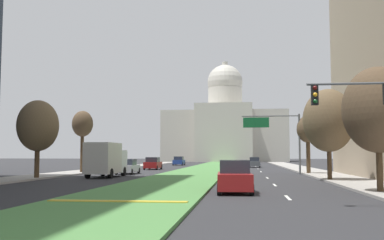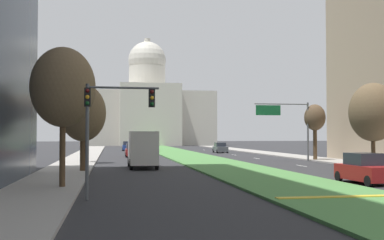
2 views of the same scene
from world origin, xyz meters
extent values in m
plane|color=#2B2B2D|center=(0.00, 64.74, 0.00)|extent=(284.84, 284.84, 0.00)
cube|color=#4C8442|center=(0.00, 58.26, 0.07)|extent=(6.70, 116.53, 0.14)
cube|color=gold|center=(0.00, 12.75, 0.16)|extent=(6.03, 0.50, 0.04)
cube|color=silver|center=(7.52, 16.75, 0.00)|extent=(0.16, 2.40, 0.01)
cube|color=silver|center=(7.52, 25.77, 0.00)|extent=(0.16, 2.40, 0.01)
cube|color=silver|center=(7.52, 35.13, 0.00)|extent=(0.16, 2.40, 0.01)
cube|color=silver|center=(7.52, 49.11, 0.00)|extent=(0.16, 2.40, 0.01)
cube|color=silver|center=(7.52, 59.78, 0.00)|extent=(0.16, 2.40, 0.01)
cube|color=silver|center=(7.52, 65.84, 0.00)|extent=(0.16, 2.40, 0.01)
cube|color=silver|center=(7.52, 71.44, 0.00)|extent=(0.16, 2.40, 0.01)
cube|color=silver|center=(7.52, 82.52, 0.00)|extent=(0.16, 2.40, 0.01)
cube|color=#9E9991|center=(-13.69, 51.79, 0.07)|extent=(4.00, 116.53, 0.15)
cube|color=#9E9991|center=(13.69, 51.79, 0.07)|extent=(4.00, 116.53, 0.15)
cube|color=beige|center=(0.00, 129.47, 7.46)|extent=(36.55, 22.25, 14.91)
cube|color=beige|center=(0.00, 116.35, 8.20)|extent=(16.08, 4.00, 16.40)
cylinder|color=beige|center=(0.00, 129.47, 18.74)|extent=(10.51, 10.51, 7.66)
sphere|color=beige|center=(0.00, 129.47, 24.48)|extent=(10.89, 10.89, 10.89)
cylinder|color=beige|center=(0.00, 129.47, 29.38)|extent=(1.80, 1.80, 3.00)
cylinder|color=#515456|center=(9.59, 12.92, 5.05)|extent=(3.20, 0.10, 0.10)
cube|color=black|center=(8.31, 12.92, 4.60)|extent=(0.28, 0.24, 0.84)
sphere|color=#510F0F|center=(8.31, 12.78, 4.88)|extent=(0.18, 0.18, 0.18)
sphere|color=#F2A51E|center=(8.31, 12.78, 4.60)|extent=(0.18, 0.18, 0.18)
sphere|color=#0F4219|center=(8.31, 12.78, 4.32)|extent=(0.18, 0.18, 0.18)
cylinder|color=#515456|center=(11.39, 42.47, 3.25)|extent=(0.20, 0.20, 6.50)
cylinder|color=#515456|center=(8.32, 42.47, 6.30)|extent=(6.14, 0.12, 0.12)
cube|color=#146033|center=(6.78, 42.42, 5.60)|extent=(2.80, 0.08, 1.10)
cylinder|color=#4C3823|center=(12.70, 19.32, 1.70)|extent=(0.34, 0.34, 3.41)
ellipsoid|color=brown|center=(12.70, 19.32, 4.59)|extent=(3.80, 3.80, 4.75)
cylinder|color=#4C3823|center=(-12.31, 30.45, 1.76)|extent=(0.42, 0.42, 3.51)
ellipsoid|color=brown|center=(-12.31, 30.45, 4.62)|extent=(3.55, 3.55, 4.43)
cylinder|color=#4C3823|center=(12.21, 30.63, 1.80)|extent=(0.36, 0.36, 3.61)
ellipsoid|color=brown|center=(12.21, 30.63, 4.88)|extent=(4.07, 4.07, 5.09)
cylinder|color=#4C3823|center=(-12.72, 42.14, 2.43)|extent=(0.38, 0.38, 4.86)
ellipsoid|color=brown|center=(-12.72, 42.14, 5.60)|extent=(2.35, 2.35, 2.94)
cylinder|color=#4C3823|center=(12.31, 42.67, 2.06)|extent=(0.43, 0.43, 4.13)
ellipsoid|color=brown|center=(12.31, 42.67, 4.86)|extent=(2.35, 2.35, 2.94)
cube|color=maroon|center=(4.85, 19.12, 0.66)|extent=(2.02, 4.23, 0.88)
cube|color=#282D38|center=(4.85, 19.29, 1.46)|extent=(1.71, 2.06, 0.72)
cylinder|color=black|center=(5.76, 17.53, 0.32)|extent=(0.25, 0.65, 0.64)
cylinder|color=black|center=(4.08, 17.46, 0.32)|extent=(0.25, 0.65, 0.64)
cylinder|color=black|center=(5.63, 20.78, 0.32)|extent=(0.25, 0.65, 0.64)
cylinder|color=black|center=(3.94, 20.71, 0.32)|extent=(0.25, 0.65, 0.64)
cube|color=#BCBCC1|center=(-7.19, 41.39, 0.61)|extent=(1.86, 4.52, 0.77)
cube|color=#282D38|center=(-7.18, 41.21, 1.31)|extent=(1.60, 2.18, 0.63)
cylinder|color=black|center=(-8.03, 43.17, 0.32)|extent=(0.23, 0.64, 0.64)
cylinder|color=black|center=(-6.42, 43.20, 0.32)|extent=(0.23, 0.64, 0.64)
cylinder|color=black|center=(-7.95, 39.59, 0.32)|extent=(0.23, 0.64, 0.64)
cylinder|color=black|center=(-6.35, 39.62, 0.32)|extent=(0.23, 0.64, 0.64)
cube|color=maroon|center=(-7.34, 55.63, 0.64)|extent=(1.88, 4.32, 0.83)
cube|color=#282D38|center=(-7.34, 55.46, 1.40)|extent=(1.65, 2.08, 0.68)
cylinder|color=black|center=(-8.20, 57.34, 0.32)|extent=(0.22, 0.64, 0.64)
cylinder|color=black|center=(-6.48, 57.34, 0.32)|extent=(0.22, 0.64, 0.64)
cylinder|color=black|center=(-8.20, 53.92, 0.32)|extent=(0.22, 0.64, 0.64)
cylinder|color=black|center=(-6.49, 53.92, 0.32)|extent=(0.22, 0.64, 0.64)
cube|color=#4C5156|center=(7.23, 67.40, 0.62)|extent=(1.87, 4.18, 0.80)
cube|color=#282D38|center=(7.23, 67.57, 1.34)|extent=(1.60, 2.02, 0.65)
cylinder|color=black|center=(7.99, 65.76, 0.32)|extent=(0.24, 0.65, 0.64)
cylinder|color=black|center=(6.39, 65.80, 0.32)|extent=(0.24, 0.65, 0.64)
cylinder|color=black|center=(8.07, 69.00, 0.32)|extent=(0.24, 0.65, 0.64)
cylinder|color=black|center=(6.47, 69.04, 0.32)|extent=(0.24, 0.65, 0.64)
cube|color=navy|center=(-7.17, 79.87, 0.63)|extent=(1.93, 4.38, 0.82)
cube|color=#282D38|center=(-7.17, 79.70, 1.38)|extent=(1.70, 2.10, 0.67)
cylinder|color=black|center=(-8.06, 81.60, 0.32)|extent=(0.22, 0.64, 0.64)
cylinder|color=black|center=(-6.30, 81.61, 0.32)|extent=(0.22, 0.64, 0.64)
cylinder|color=black|center=(-8.04, 78.13, 0.32)|extent=(0.22, 0.64, 0.64)
cylinder|color=black|center=(-6.29, 78.14, 0.32)|extent=(0.22, 0.64, 0.64)
cube|color=silver|center=(-7.44, 36.73, 1.45)|extent=(2.30, 2.00, 2.20)
cube|color=beige|center=(-7.44, 33.53, 1.80)|extent=(2.30, 4.40, 2.80)
cylinder|color=black|center=(-8.49, 36.73, 0.45)|extent=(0.30, 0.90, 0.90)
cylinder|color=black|center=(-6.39, 36.73, 0.45)|extent=(0.30, 0.90, 0.90)
cylinder|color=black|center=(-8.49, 32.43, 0.45)|extent=(0.30, 0.90, 0.90)
cylinder|color=black|center=(-6.39, 32.43, 0.45)|extent=(0.30, 0.90, 0.90)
camera|label=1|loc=(5.32, -5.56, 2.15)|focal=40.95mm
camera|label=2|loc=(-10.12, -6.93, 2.92)|focal=44.14mm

